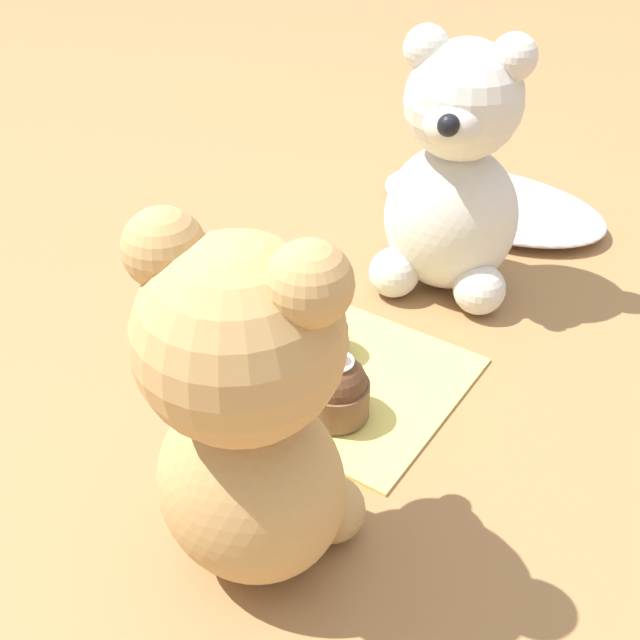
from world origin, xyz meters
TOP-DOWN VIEW (x-y plane):
  - ground_plane at (0.00, 0.00)m, footprint 4.00×4.00m
  - knitted_placemat at (0.00, 0.00)m, footprint 0.25×0.20m
  - tulle_cloth at (0.01, 0.37)m, footprint 0.28×0.18m
  - teddy_bear_cream at (0.03, 0.19)m, footprint 0.16×0.15m
  - teddy_bear_tan at (0.08, -0.19)m, footprint 0.14×0.15m
  - cupcake_near_cream_bear at (-0.01, 0.02)m, footprint 0.05×0.05m
  - cupcake_near_tan_bear at (0.05, -0.05)m, footprint 0.06×0.06m

SIDE VIEW (x-z plane):
  - ground_plane at x=0.00m, z-range 0.00..0.00m
  - knitted_placemat at x=0.00m, z-range 0.00..0.01m
  - tulle_cloth at x=0.01m, z-range 0.00..0.03m
  - cupcake_near_cream_bear at x=-0.01m, z-range 0.00..0.06m
  - cupcake_near_tan_bear at x=0.05m, z-range 0.00..0.07m
  - teddy_bear_cream at x=0.03m, z-range -0.01..0.25m
  - teddy_bear_tan at x=0.08m, z-range 0.00..0.26m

